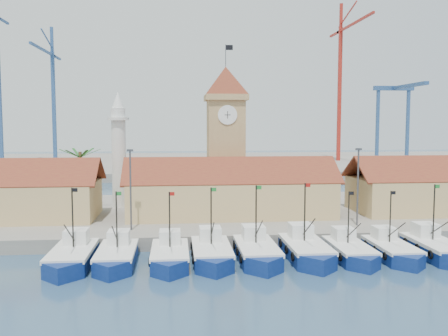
{
  "coord_description": "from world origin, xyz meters",
  "views": [
    {
      "loc": [
        -6.98,
        -43.54,
        13.34
      ],
      "look_at": [
        -1.01,
        18.0,
        7.82
      ],
      "focal_mm": 40.0,
      "sensor_mm": 36.0,
      "label": 1
    }
  ],
  "objects": [
    {
      "name": "clock_tower",
      "position": [
        0.0,
        26.0,
        11.96
      ],
      "size": [
        5.8,
        5.8,
        22.7
      ],
      "color": "tan",
      "rests_on": "quay"
    },
    {
      "name": "crane_blue_near",
      "position": [
        -42.54,
        106.55,
        23.76
      ],
      "size": [
        1.0,
        32.46,
        39.25
      ],
      "color": "#2A4E83",
      "rests_on": "terminal"
    },
    {
      "name": "palm_tree",
      "position": [
        -20.0,
        26.0,
        6.25
      ],
      "size": [
        5.6,
        5.03,
        8.39
      ],
      "color": "brown",
      "rests_on": "quay"
    },
    {
      "name": "boat_8",
      "position": [
        18.87,
        2.85,
        0.79
      ],
      "size": [
        3.7,
        10.14,
        7.67
      ],
      "color": "navy",
      "rests_on": "ground"
    },
    {
      "name": "boat_7",
      "position": [
        14.3,
        2.88,
        0.73
      ],
      "size": [
        3.4,
        9.31,
        7.05
      ],
      "color": "navy",
      "rests_on": "ground"
    },
    {
      "name": "gantry",
      "position": [
        62.0,
        106.65,
        20.04
      ],
      "size": [
        13.0,
        22.0,
        23.2
      ],
      "color": "#2A4E83",
      "rests_on": "terminal"
    },
    {
      "name": "boat_0",
      "position": [
        -16.73,
        3.11,
        0.8
      ],
      "size": [
        3.74,
        10.23,
        7.74
      ],
      "color": "navy",
      "rests_on": "ground"
    },
    {
      "name": "boat_5",
      "position": [
        5.72,
        3.36,
        0.82
      ],
      "size": [
        3.81,
        10.45,
        7.91
      ],
      "color": "navy",
      "rests_on": "ground"
    },
    {
      "name": "lamp_posts",
      "position": [
        0.5,
        12.0,
        6.48
      ],
      "size": [
        80.7,
        0.25,
        9.03
      ],
      "color": "#3F3F44",
      "rests_on": "quay"
    },
    {
      "name": "terminal",
      "position": [
        0.0,
        110.0,
        1.0
      ],
      "size": [
        240.0,
        80.0,
        2.0
      ],
      "primitive_type": "cube",
      "color": "gray",
      "rests_on": "ground"
    },
    {
      "name": "hall_center",
      "position": [
        0.0,
        20.0,
        3.99
      ],
      "size": [
        27.04,
        10.13,
        7.61
      ],
      "color": "tan",
      "rests_on": "quay"
    },
    {
      "name": "minaret",
      "position": [
        -15.0,
        28.0,
        9.73
      ],
      "size": [
        3.0,
        3.0,
        16.3
      ],
      "color": "silver",
      "rests_on": "quay"
    },
    {
      "name": "ground",
      "position": [
        0.0,
        0.0,
        0.0
      ],
      "size": [
        400.0,
        400.0,
        0.0
      ],
      "primitive_type": "plane",
      "color": "navy",
      "rests_on": "ground"
    },
    {
      "name": "boat_2",
      "position": [
        -7.62,
        2.83,
        0.75
      ],
      "size": [
        3.5,
        9.59,
        7.26
      ],
      "color": "navy",
      "rests_on": "ground"
    },
    {
      "name": "boat_3",
      "position": [
        -3.61,
        3.26,
        0.78
      ],
      "size": [
        3.66,
        10.02,
        7.58
      ],
      "color": "navy",
      "rests_on": "ground"
    },
    {
      "name": "boat_1",
      "position": [
        -12.64,
        3.08,
        0.76
      ],
      "size": [
        3.53,
        9.68,
        7.33
      ],
      "color": "navy",
      "rests_on": "ground"
    },
    {
      "name": "boat_4",
      "position": [
        0.81,
        3.23,
        0.8
      ],
      "size": [
        3.74,
        10.24,
        7.75
      ],
      "color": "navy",
      "rests_on": "ground"
    },
    {
      "name": "boat_6",
      "position": [
        10.02,
        2.92,
        0.73
      ],
      "size": [
        3.4,
        9.31,
        7.05
      ],
      "color": "navy",
      "rests_on": "ground"
    },
    {
      "name": "crane_red_right",
      "position": [
        42.69,
        103.37,
        28.34
      ],
      "size": [
        1.0,
        35.18,
        47.11
      ],
      "color": "#A9241A",
      "rests_on": "terminal"
    },
    {
      "name": "quay",
      "position": [
        0.0,
        24.0,
        0.75
      ],
      "size": [
        140.0,
        32.0,
        1.5
      ],
      "primitive_type": "cube",
      "color": "gray",
      "rests_on": "ground"
    }
  ]
}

